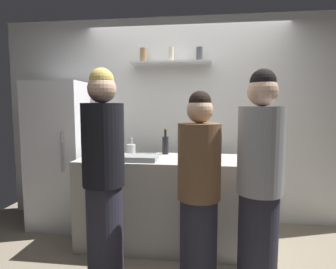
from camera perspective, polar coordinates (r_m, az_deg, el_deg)
The scene contains 12 objects.
back_wall_assembly at distance 3.59m, azimuth 3.67°, elevation 2.96°, with size 4.80×0.32×2.60m.
refrigerator at distance 3.67m, azimuth -21.20°, elevation -3.93°, with size 0.67×0.62×1.77m.
counter at distance 3.03m, azimuth 0.00°, elevation -13.66°, with size 1.85×0.68×0.94m, color #B7B2A8.
baking_pan at distance 2.79m, azimuth -5.73°, elevation -4.88°, with size 0.34×0.24×0.05m, color gray.
utensil_holder at distance 3.10m, azimuth -7.67°, elevation -3.15°, with size 0.10×0.10×0.21m.
wine_bottle_dark_glass at distance 3.14m, azimuth -0.54°, elevation -2.06°, with size 0.07×0.07×0.30m.
wine_bottle_pale_glass at distance 2.87m, azimuth -10.19°, elevation -2.50°, with size 0.07×0.07×0.34m.
wine_bottle_green_glass at distance 3.26m, azimuth -10.98°, elevation -1.74°, with size 0.06×0.06×0.31m.
water_bottle_plastic at distance 2.83m, azimuth 6.46°, elevation -3.02°, with size 0.09×0.09×0.24m.
person_brown_jacket at distance 2.25m, azimuth 6.41°, elevation -12.18°, with size 0.34×0.34×1.60m.
person_blonde at distance 2.34m, azimuth -13.12°, elevation -8.85°, with size 0.34×0.34×1.78m.
person_grey_hoodie at distance 2.23m, azimuth 18.39°, elevation -10.21°, with size 0.34×0.34×1.75m.
Camera 1 is at (0.21, -2.33, 1.47)m, focal length 29.47 mm.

